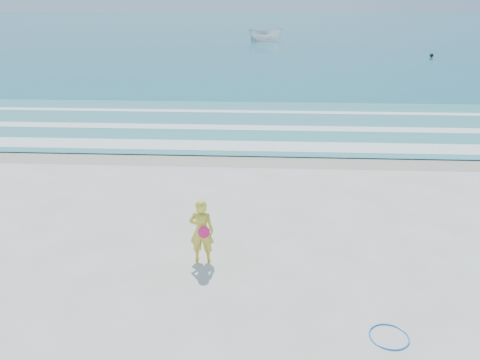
{
  "coord_description": "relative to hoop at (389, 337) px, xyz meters",
  "views": [
    {
      "loc": [
        0.81,
        -8.0,
        5.68
      ],
      "look_at": [
        0.14,
        4.0,
        1.0
      ],
      "focal_mm": 35.0,
      "sensor_mm": 36.0,
      "label": 1
    }
  ],
  "objects": [
    {
      "name": "ocean",
      "position": [
        -3.11,
        106.07,
        0.01
      ],
      "size": [
        400.0,
        190.0,
        0.04
      ],
      "primitive_type": "cube",
      "color": "#19727F",
      "rests_on": "ground"
    },
    {
      "name": "wet_sand",
      "position": [
        -3.11,
        10.07,
        -0.01
      ],
      "size": [
        400.0,
        2.4,
        0.0
      ],
      "primitive_type": "cube",
      "color": "#B2A893",
      "rests_on": "ground"
    },
    {
      "name": "foam_near",
      "position": [
        -3.11,
        11.37,
        0.04
      ],
      "size": [
        400.0,
        1.4,
        0.01
      ],
      "primitive_type": "cube",
      "color": "white",
      "rests_on": "shallow"
    },
    {
      "name": "hoop",
      "position": [
        0.0,
        0.0,
        0.0
      ],
      "size": [
        0.75,
        0.75,
        0.03
      ],
      "primitive_type": "torus",
      "rotation": [
        0.0,
        0.0,
        0.05
      ],
      "color": "#0D71EE",
      "rests_on": "ground"
    },
    {
      "name": "boat",
      "position": [
        -2.5,
        61.88,
        0.95
      ],
      "size": [
        4.91,
        2.24,
        1.84
      ],
      "primitive_type": "imported",
      "rotation": [
        0.0,
        0.0,
        1.47
      ],
      "color": "silver",
      "rests_on": "ocean"
    },
    {
      "name": "foam_mid",
      "position": [
        -3.11,
        14.27,
        0.04
      ],
      "size": [
        400.0,
        0.9,
        0.01
      ],
      "primitive_type": "cube",
      "color": "white",
      "rests_on": "shallow"
    },
    {
      "name": "ground",
      "position": [
        -3.11,
        1.07,
        -0.01
      ],
      "size": [
        400.0,
        400.0,
        0.0
      ],
      "primitive_type": "plane",
      "color": "silver",
      "rests_on": "ground"
    },
    {
      "name": "foam_far",
      "position": [
        -3.11,
        17.57,
        0.04
      ],
      "size": [
        400.0,
        0.6,
        0.01
      ],
      "primitive_type": "cube",
      "color": "white",
      "rests_on": "shallow"
    },
    {
      "name": "buoy",
      "position": [
        14.66,
        43.46,
        0.22
      ],
      "size": [
        0.38,
        0.38,
        0.38
      ],
      "primitive_type": "sphere",
      "color": "black",
      "rests_on": "ocean"
    },
    {
      "name": "woman",
      "position": [
        -3.69,
        2.43,
        0.76
      ],
      "size": [
        0.58,
        0.42,
        1.54
      ],
      "color": "yellow",
      "rests_on": "ground"
    },
    {
      "name": "shallow",
      "position": [
        -3.11,
        15.07,
        0.03
      ],
      "size": [
        400.0,
        10.0,
        0.01
      ],
      "primitive_type": "cube",
      "color": "#59B7AD",
      "rests_on": "ocean"
    }
  ]
}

